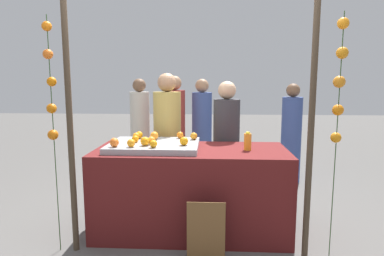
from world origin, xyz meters
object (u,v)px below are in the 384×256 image
Objects in this scene: stall_counter at (191,190)px; orange_1 at (131,143)px; orange_0 at (180,135)px; vendor_left at (168,146)px; juice_bottle at (248,142)px; chalkboard_sign at (206,233)px; vendor_right at (226,151)px.

orange_1 reaches higher than stall_counter.
orange_0 is 0.04× the size of vendor_left.
juice_bottle is 1.03m from chalkboard_sign.
orange_0 is at bearing 156.74° from juice_bottle.
orange_1 is 0.42× the size of juice_bottle.
orange_1 is 1.12m from chalkboard_sign.
juice_bottle is at bearing 55.60° from chalkboard_sign.
stall_counter is at bearing -122.27° from vendor_right.
juice_bottle is 0.12× the size of vendor_right.
vendor_right is at bearing 32.25° from orange_0.
orange_1 is 1.32m from vendor_right.
orange_0 is at bearing -147.75° from vendor_right.
orange_0 is 0.05× the size of vendor_right.
orange_1 is 1.18m from juice_bottle.
chalkboard_sign is 0.36× the size of vendor_right.
orange_1 is 0.05× the size of vendor_right.
orange_1 is at bearing -158.58° from stall_counter.
stall_counter is at bearing -63.16° from vendor_left.
stall_counter is 0.82m from vendor_left.
orange_0 is (-0.14, 0.29, 0.55)m from stall_counter.
chalkboard_sign is at bearing -68.74° from vendor_left.
juice_bottle is at bearing 9.87° from orange_1.
vendor_left is at bearing 111.26° from chalkboard_sign.
stall_counter is 26.56× the size of orange_0.
orange_0 is at bearing 108.70° from chalkboard_sign.
vendor_left is 1.06× the size of vendor_right.
vendor_left is at bearing 117.09° from orange_0.
juice_bottle is 1.17m from vendor_left.
stall_counter is 10.57× the size of juice_bottle.
chalkboard_sign is at bearing -100.25° from vendor_right.
chalkboard_sign is (0.17, -0.63, -0.18)m from stall_counter.
vendor_right reaches higher than chalkboard_sign.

